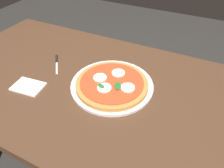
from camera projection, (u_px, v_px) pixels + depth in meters
The scene contains 5 objects.
dining_table at pixel (95, 100), 0.96m from camera, with size 1.54×0.81×0.76m.
serving_tray at pixel (112, 85), 0.88m from camera, with size 0.35×0.35×0.01m, color silver.
pizza at pixel (112, 84), 0.86m from camera, with size 0.30×0.30×0.03m.
napkin at pixel (28, 87), 0.87m from camera, with size 0.13×0.09×0.01m, color white.
knife at pixel (57, 62), 1.02m from camera, with size 0.11×0.13×0.01m.
Camera 1 is at (0.37, -0.58, 1.34)m, focal length 32.72 mm.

